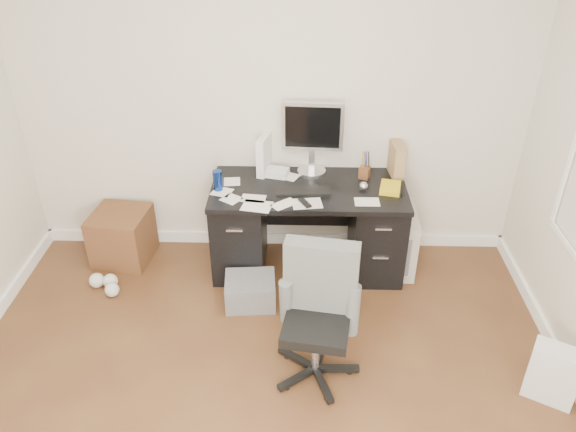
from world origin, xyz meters
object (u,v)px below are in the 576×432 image
pc_tower (399,239)px  wicker_basket (122,236)px  keyboard (303,191)px  desk (308,226)px  office_chair (317,319)px  lcd_monitor (312,138)px

pc_tower → wicker_basket: pc_tower is taller
keyboard → desk: bearing=59.2°
office_chair → wicker_basket: bearing=151.1°
desk → office_chair: bearing=-87.7°
pc_tower → desk: bearing=-176.0°
desk → wicker_basket: size_ratio=3.41×
lcd_monitor → pc_tower: lcd_monitor is taller
keyboard → pc_tower: size_ratio=0.78×
desk → pc_tower: bearing=3.1°
lcd_monitor → wicker_basket: (-1.57, -0.17, -0.83)m
lcd_monitor → pc_tower: size_ratio=1.17×
desk → lcd_monitor: lcd_monitor is taller
lcd_monitor → pc_tower: bearing=-12.7°
desk → keyboard: bearing=-119.7°
pc_tower → keyboard: bearing=-170.7°
office_chair → pc_tower: 1.41m
keyboard → pc_tower: keyboard is taller
lcd_monitor → keyboard: size_ratio=1.50×
desk → office_chair: 1.17m
keyboard → wicker_basket: size_ratio=0.92×
office_chair → pc_tower: (0.70, 1.20, -0.21)m
desk → wicker_basket: 1.56m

